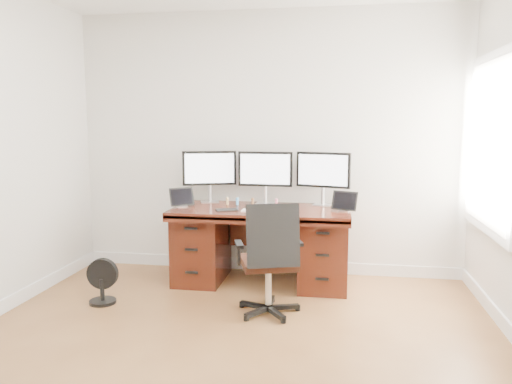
% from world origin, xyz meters
% --- Properties ---
extents(ground, '(4.50, 4.50, 0.00)m').
position_xyz_m(ground, '(0.00, 0.00, 0.00)').
color(ground, brown).
rests_on(ground, ground).
extents(back_wall, '(4.00, 0.10, 2.70)m').
position_xyz_m(back_wall, '(0.00, 2.25, 1.35)').
color(back_wall, silver).
rests_on(back_wall, ground).
extents(desk, '(1.70, 0.80, 0.75)m').
position_xyz_m(desk, '(0.00, 1.83, 0.40)').
color(desk, '#40160C').
rests_on(desk, ground).
extents(office_chair, '(0.64, 0.64, 0.95)m').
position_xyz_m(office_chair, '(0.19, 1.01, 0.31)').
color(office_chair, black).
rests_on(office_chair, ground).
extents(floor_fan, '(0.27, 0.23, 0.40)m').
position_xyz_m(floor_fan, '(-1.29, 1.03, 0.19)').
color(floor_fan, black).
rests_on(floor_fan, ground).
extents(monitor_left, '(0.53, 0.21, 0.53)m').
position_xyz_m(monitor_left, '(-0.58, 2.07, 1.09)').
color(monitor_left, silver).
rests_on(monitor_left, desk).
extents(monitor_center, '(0.55, 0.15, 0.53)m').
position_xyz_m(monitor_center, '(-0.00, 2.07, 1.09)').
color(monitor_center, silver).
rests_on(monitor_center, desk).
extents(monitor_right, '(0.54, 0.19, 0.53)m').
position_xyz_m(monitor_right, '(0.58, 2.07, 1.09)').
color(monitor_right, silver).
rests_on(monitor_right, desk).
extents(tablet_left, '(0.23, 0.20, 0.19)m').
position_xyz_m(tablet_left, '(-0.78, 1.75, 0.84)').
color(tablet_left, silver).
rests_on(tablet_left, desk).
extents(tablet_right, '(0.25, 0.15, 0.19)m').
position_xyz_m(tablet_right, '(0.79, 1.75, 0.84)').
color(tablet_right, silver).
rests_on(tablet_right, desk).
extents(keyboard, '(0.29, 0.13, 0.01)m').
position_xyz_m(keyboard, '(-0.01, 1.62, 0.76)').
color(keyboard, silver).
rests_on(keyboard, desk).
extents(trackpad, '(0.16, 0.16, 0.01)m').
position_xyz_m(trackpad, '(0.25, 1.65, 0.76)').
color(trackpad, '#B6B9BE').
rests_on(trackpad, desk).
extents(drawing_tablet, '(0.23, 0.19, 0.01)m').
position_xyz_m(drawing_tablet, '(-0.30, 1.64, 0.76)').
color(drawing_tablet, black).
rests_on(drawing_tablet, desk).
extents(phone, '(0.14, 0.10, 0.01)m').
position_xyz_m(phone, '(0.06, 1.79, 0.76)').
color(phone, black).
rests_on(phone, desk).
extents(figurine_yellow, '(0.03, 0.03, 0.08)m').
position_xyz_m(figurine_yellow, '(-0.37, 1.95, 0.79)').
color(figurine_yellow, '#DAB673').
rests_on(figurine_yellow, desk).
extents(figurine_blue, '(0.03, 0.03, 0.08)m').
position_xyz_m(figurine_blue, '(-0.26, 1.95, 0.79)').
color(figurine_blue, '#4BA8F3').
rests_on(figurine_blue, desk).
extents(figurine_brown, '(0.03, 0.03, 0.08)m').
position_xyz_m(figurine_brown, '(-0.11, 1.95, 0.79)').
color(figurine_brown, brown).
rests_on(figurine_brown, desk).
extents(figurine_pink, '(0.03, 0.03, 0.08)m').
position_xyz_m(figurine_pink, '(0.13, 1.95, 0.79)').
color(figurine_pink, '#D66D88').
rests_on(figurine_pink, desk).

